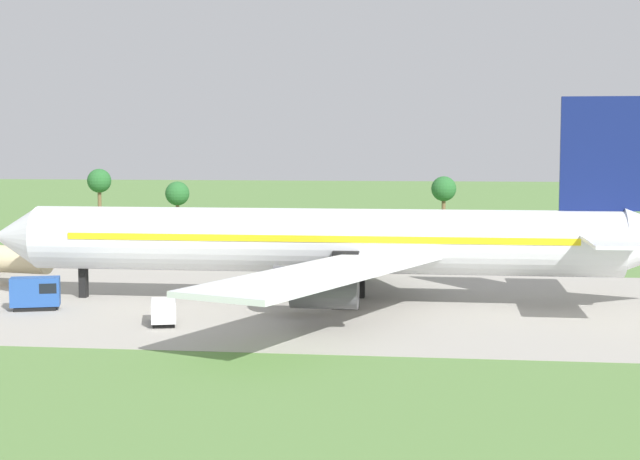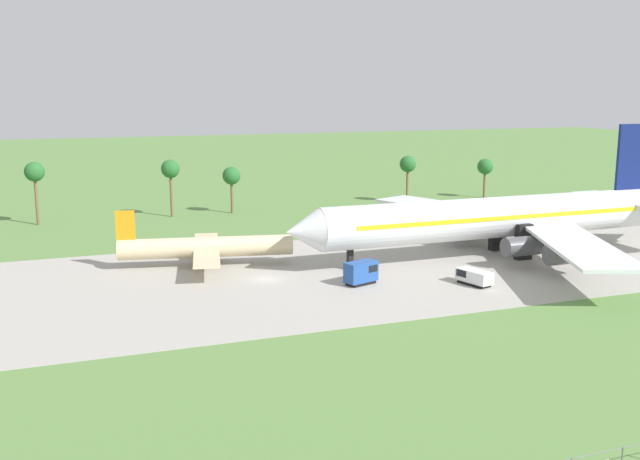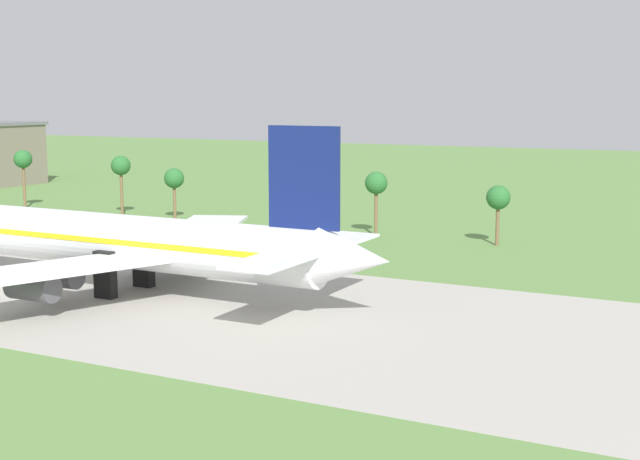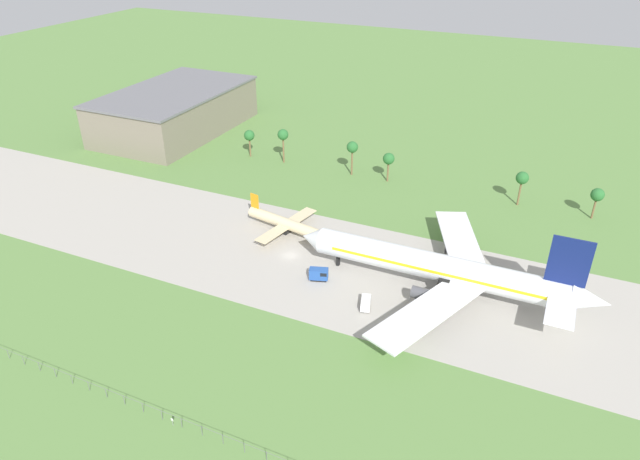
{
  "view_description": "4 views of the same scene",
  "coord_description": "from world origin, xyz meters",
  "px_view_note": "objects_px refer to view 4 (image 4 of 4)",
  "views": [
    {
      "loc": [
        47.37,
        -90.21,
        15.05
      ],
      "look_at": [
        35.73,
        0.89,
        6.89
      ],
      "focal_mm": 55.0,
      "sensor_mm": 36.0,
      "label": 1
    },
    {
      "loc": [
        -24.7,
        -87.61,
        24.55
      ],
      "look_at": [
        7.97,
        0.89,
        5.89
      ],
      "focal_mm": 40.0,
      "sensor_mm": 36.0,
      "label": 2
    },
    {
      "loc": [
        103.88,
        -77.02,
        22.23
      ],
      "look_at": [
        63.48,
        0.89,
        8.92
      ],
      "focal_mm": 50.0,
      "sensor_mm": 36.0,
      "label": 3
    },
    {
      "loc": [
        55.95,
        -105.4,
        74.94
      ],
      "look_at": [
        5.78,
        5.0,
        6.0
      ],
      "focal_mm": 32.0,
      "sensor_mm": 36.0,
      "label": 4
    }
  ],
  "objects_px": {
    "jet_airliner": "(444,269)",
    "regional_aircraft": "(287,224)",
    "no_stopping_sign": "(172,421)",
    "fuel_truck": "(319,274)",
    "baggage_tug": "(366,303)",
    "terminal_building": "(175,111)"
  },
  "relations": [
    {
      "from": "fuel_truck",
      "to": "no_stopping_sign",
      "type": "height_order",
      "value": "fuel_truck"
    },
    {
      "from": "no_stopping_sign",
      "to": "jet_airliner",
      "type": "bearing_deg",
      "value": 61.05
    },
    {
      "from": "regional_aircraft",
      "to": "terminal_building",
      "type": "height_order",
      "value": "terminal_building"
    },
    {
      "from": "jet_airliner",
      "to": "fuel_truck",
      "type": "xyz_separation_m",
      "value": [
        -26.61,
        -7.53,
        -4.23
      ]
    },
    {
      "from": "jet_airliner",
      "to": "baggage_tug",
      "type": "relative_size",
      "value": 13.22
    },
    {
      "from": "baggage_tug",
      "to": "terminal_building",
      "type": "height_order",
      "value": "terminal_building"
    },
    {
      "from": "regional_aircraft",
      "to": "no_stopping_sign",
      "type": "bearing_deg",
      "value": -79.22
    },
    {
      "from": "baggage_tug",
      "to": "no_stopping_sign",
      "type": "relative_size",
      "value": 3.06
    },
    {
      "from": "regional_aircraft",
      "to": "baggage_tug",
      "type": "bearing_deg",
      "value": -35.39
    },
    {
      "from": "no_stopping_sign",
      "to": "terminal_building",
      "type": "relative_size",
      "value": 0.03
    },
    {
      "from": "baggage_tug",
      "to": "no_stopping_sign",
      "type": "height_order",
      "value": "baggage_tug"
    },
    {
      "from": "baggage_tug",
      "to": "fuel_truck",
      "type": "height_order",
      "value": "fuel_truck"
    },
    {
      "from": "regional_aircraft",
      "to": "fuel_truck",
      "type": "relative_size",
      "value": 5.16
    },
    {
      "from": "jet_airliner",
      "to": "fuel_truck",
      "type": "distance_m",
      "value": 27.98
    },
    {
      "from": "jet_airliner",
      "to": "baggage_tug",
      "type": "xyz_separation_m",
      "value": [
        -13.31,
        -12.65,
        -4.75
      ]
    },
    {
      "from": "jet_airliner",
      "to": "regional_aircraft",
      "type": "relative_size",
      "value": 2.79
    },
    {
      "from": "regional_aircraft",
      "to": "no_stopping_sign",
      "type": "xyz_separation_m",
      "value": [
        12.37,
        -64.97,
        -1.67
      ]
    },
    {
      "from": "baggage_tug",
      "to": "fuel_truck",
      "type": "distance_m",
      "value": 14.26
    },
    {
      "from": "regional_aircraft",
      "to": "baggage_tug",
      "type": "height_order",
      "value": "regional_aircraft"
    },
    {
      "from": "jet_airliner",
      "to": "fuel_truck",
      "type": "bearing_deg",
      "value": -164.19
    },
    {
      "from": "fuel_truck",
      "to": "terminal_building",
      "type": "height_order",
      "value": "terminal_building"
    },
    {
      "from": "baggage_tug",
      "to": "terminal_building",
      "type": "distance_m",
      "value": 128.63
    }
  ]
}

